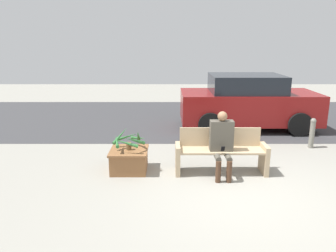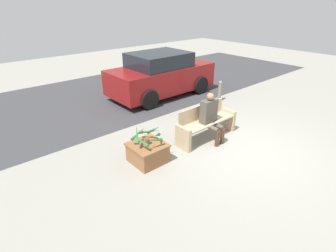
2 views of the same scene
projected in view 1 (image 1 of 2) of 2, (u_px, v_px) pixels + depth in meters
The scene contains 8 objects.
ground_plane at pixel (243, 195), 5.73m from camera, with size 30.00×30.00×0.00m, color gray.
road_surface at pixel (205, 118), 11.45m from camera, with size 20.00×6.00×0.01m, color #38383A.
bench at pixel (220, 151), 6.62m from camera, with size 1.83×0.50×0.89m.
person_seated at pixel (221, 140), 6.39m from camera, with size 0.46×0.59×1.29m.
planter_box at pixel (129, 159), 6.74m from camera, with size 0.76×0.77×0.45m.
potted_plant at pixel (128, 139), 6.63m from camera, with size 0.70×0.72×0.47m.
parked_car at pixel (247, 102), 9.91m from camera, with size 4.04×1.98×1.63m.
bollard_post at pixel (312, 132), 8.15m from camera, with size 0.14×0.14×0.76m.
Camera 1 is at (-1.33, -5.23, 2.61)m, focal length 35.00 mm.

